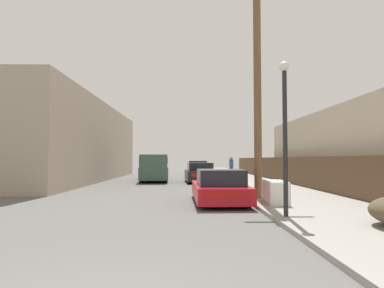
# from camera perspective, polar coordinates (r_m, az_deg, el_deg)

# --- Properties ---
(sidewalk_curb) EXTENTS (4.20, 63.00, 0.12)m
(sidewalk_curb) POSITION_cam_1_polar(r_m,az_deg,el_deg) (26.83, 8.49, -5.79)
(sidewalk_curb) COLOR gray
(sidewalk_curb) RESTS_ON ground
(discarded_fridge) EXTENTS (0.75, 1.71, 0.77)m
(discarded_fridge) POSITION_cam_1_polar(r_m,az_deg,el_deg) (12.02, 13.77, -7.77)
(discarded_fridge) COLOR white
(discarded_fridge) RESTS_ON sidewalk_curb
(parked_sports_car_red) EXTENTS (1.94, 4.42, 1.23)m
(parked_sports_car_red) POSITION_cam_1_polar(r_m,az_deg,el_deg) (12.70, 4.59, -7.26)
(parked_sports_car_red) COLOR red
(parked_sports_car_red) RESTS_ON ground
(car_parked_mid) EXTENTS (2.09, 4.15, 1.35)m
(car_parked_mid) POSITION_cam_1_polar(r_m,az_deg,el_deg) (23.54, 1.28, -4.87)
(car_parked_mid) COLOR black
(car_parked_mid) RESTS_ON ground
(car_parked_far) EXTENTS (2.02, 4.65, 1.44)m
(car_parked_far) POSITION_cam_1_polar(r_m,az_deg,el_deg) (31.73, 1.01, -4.20)
(car_parked_far) COLOR silver
(car_parked_far) RESTS_ON ground
(pickup_truck) EXTENTS (2.33, 5.59, 1.90)m
(pickup_truck) POSITION_cam_1_polar(r_m,az_deg,el_deg) (24.44, -6.35, -4.06)
(pickup_truck) COLOR #385647
(pickup_truck) RESTS_ON ground
(utility_pole) EXTENTS (1.80, 0.29, 8.90)m
(utility_pole) POSITION_cam_1_polar(r_m,az_deg,el_deg) (13.76, 10.84, 10.46)
(utility_pole) COLOR brown
(utility_pole) RESTS_ON sidewalk_curb
(street_lamp) EXTENTS (0.26, 0.26, 4.07)m
(street_lamp) POSITION_cam_1_polar(r_m,az_deg,el_deg) (9.31, 15.23, 3.16)
(street_lamp) COLOR #232326
(street_lamp) RESTS_ON sidewalk_curb
(wooden_fence) EXTENTS (0.08, 38.72, 1.60)m
(wooden_fence) POSITION_cam_1_polar(r_m,az_deg,el_deg) (22.36, 15.51, -4.18)
(wooden_fence) COLOR brown
(wooden_fence) RESTS_ON sidewalk_curb
(building_left_block) EXTENTS (7.00, 22.73, 5.71)m
(building_left_block) POSITION_cam_1_polar(r_m,az_deg,el_deg) (27.79, -20.74, 0.22)
(building_left_block) COLOR tan
(building_left_block) RESTS_ON ground
(pedestrian) EXTENTS (0.34, 0.34, 1.70)m
(pedestrian) POSITION_cam_1_polar(r_m,az_deg,el_deg) (28.64, 6.57, -3.72)
(pedestrian) COLOR #282D42
(pedestrian) RESTS_ON sidewalk_curb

